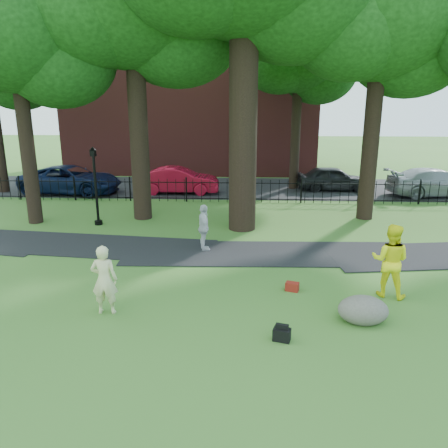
# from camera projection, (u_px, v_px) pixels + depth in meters

# --- Properties ---
(ground) EXTENTS (120.00, 120.00, 0.00)m
(ground) POSITION_uv_depth(u_px,v_px,m) (238.00, 303.00, 11.38)
(ground) COLOR #3A6D26
(ground) RESTS_ON ground
(footpath) EXTENTS (36.07, 3.85, 0.03)m
(footpath) POSITION_uv_depth(u_px,v_px,m) (270.00, 254.00, 15.08)
(footpath) COLOR black
(footpath) RESTS_ON ground
(street) EXTENTS (80.00, 7.00, 0.02)m
(street) POSITION_uv_depth(u_px,v_px,m) (244.00, 188.00, 26.77)
(street) COLOR black
(street) RESTS_ON ground
(iron_fence) EXTENTS (44.00, 0.04, 1.20)m
(iron_fence) POSITION_uv_depth(u_px,v_px,m) (243.00, 191.00, 22.76)
(iron_fence) COLOR black
(iron_fence) RESTS_ON ground
(brick_building) EXTENTS (18.00, 8.00, 12.00)m
(brick_building) POSITION_uv_depth(u_px,v_px,m) (193.00, 90.00, 33.06)
(brick_building) COLOR maroon
(brick_building) RESTS_ON ground
(tree_row) EXTENTS (26.82, 7.96, 12.42)m
(tree_row) POSITION_uv_depth(u_px,v_px,m) (258.00, 21.00, 17.25)
(tree_row) COLOR black
(tree_row) RESTS_ON ground
(woman) EXTENTS (0.66, 0.45, 1.76)m
(woman) POSITION_uv_depth(u_px,v_px,m) (104.00, 280.00, 10.63)
(woman) COLOR beige
(woman) RESTS_ON ground
(man) EXTENTS (1.20, 1.09, 2.00)m
(man) POSITION_uv_depth(u_px,v_px,m) (390.00, 261.00, 11.57)
(man) COLOR #FAF315
(man) RESTS_ON ground
(pedestrian) EXTENTS (0.63, 1.04, 1.66)m
(pedestrian) POSITION_uv_depth(u_px,v_px,m) (204.00, 228.00, 15.21)
(pedestrian) COLOR silver
(pedestrian) RESTS_ON ground
(boulder) EXTENTS (1.21, 0.93, 0.69)m
(boulder) POSITION_uv_depth(u_px,v_px,m) (363.00, 308.00, 10.34)
(boulder) COLOR #6C675A
(boulder) RESTS_ON ground
(lamppost) EXTENTS (0.33, 0.33, 3.31)m
(lamppost) POSITION_uv_depth(u_px,v_px,m) (96.00, 187.00, 18.28)
(lamppost) COLOR black
(lamppost) RESTS_ON ground
(backpack) EXTENTS (0.43, 0.33, 0.28)m
(backpack) POSITION_uv_depth(u_px,v_px,m) (282.00, 335.00, 9.55)
(backpack) COLOR black
(backpack) RESTS_ON ground
(red_bag) EXTENTS (0.41, 0.33, 0.24)m
(red_bag) POSITION_uv_depth(u_px,v_px,m) (292.00, 287.00, 12.09)
(red_bag) COLOR maroon
(red_bag) RESTS_ON ground
(red_sedan) EXTENTS (4.61, 1.70, 1.51)m
(red_sedan) POSITION_uv_depth(u_px,v_px,m) (179.00, 180.00, 24.99)
(red_sedan) COLOR #B00D27
(red_sedan) RESTS_ON ground
(navy_van) EXTENTS (5.96, 3.29, 1.58)m
(navy_van) POSITION_uv_depth(u_px,v_px,m) (71.00, 180.00, 24.98)
(navy_van) COLOR #0B1637
(navy_van) RESTS_ON ground
(grey_car) EXTENTS (4.27, 1.81, 1.44)m
(grey_car) POSITION_uv_depth(u_px,v_px,m) (333.00, 178.00, 25.82)
(grey_car) COLOR black
(grey_car) RESTS_ON ground
(silver_car) EXTENTS (5.53, 2.79, 1.54)m
(silver_car) POSITION_uv_depth(u_px,v_px,m) (435.00, 182.00, 24.23)
(silver_car) COLOR #9B9EA3
(silver_car) RESTS_ON ground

